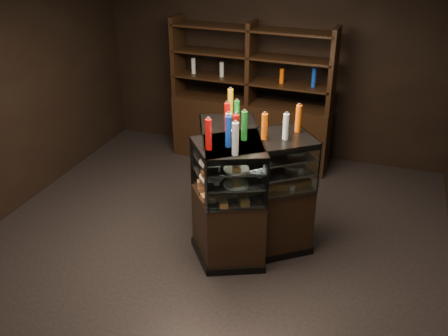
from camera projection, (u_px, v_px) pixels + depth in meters
The scene contains 7 objects.
ground at pixel (214, 238), 5.57m from camera, with size 5.00×5.00×0.00m, color black.
room_shell at pixel (212, 67), 4.69m from camera, with size 5.02×5.02×3.01m.
display_case at pixel (242, 211), 5.25m from camera, with size 1.41×1.32×1.29m.
food_display at pixel (242, 168), 5.02m from camera, with size 1.05×1.09×0.41m.
bottles_top at pixel (243, 123), 4.81m from camera, with size 0.89×0.95×0.30m.
potted_conifer at pixel (297, 178), 5.96m from camera, with size 0.33×0.33×0.71m.
back_shelving at pixel (250, 121), 7.08m from camera, with size 2.28×0.52×2.00m.
Camera 1 is at (1.60, -4.33, 3.21)m, focal length 40.00 mm.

